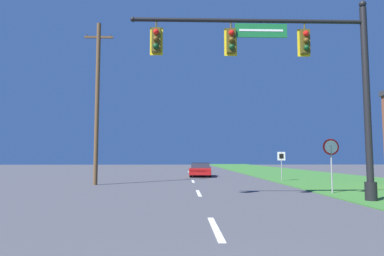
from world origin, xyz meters
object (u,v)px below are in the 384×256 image
at_px(signal_mast, 302,73).
at_px(route_sign_post, 281,160).
at_px(utility_pole_near, 97,100).
at_px(stop_sign, 331,153).
at_px(car_ahead, 201,170).

relative_size(signal_mast, route_sign_post, 4.65).
height_order(signal_mast, utility_pole_near, utility_pole_near).
distance_m(signal_mast, route_sign_post, 12.00).
height_order(stop_sign, route_sign_post, stop_sign).
height_order(car_ahead, stop_sign, stop_sign).
bearing_deg(route_sign_post, signal_mast, -102.12).
distance_m(stop_sign, route_sign_post, 8.39).
distance_m(signal_mast, stop_sign, 4.79).
bearing_deg(utility_pole_near, signal_mast, -39.98).
bearing_deg(route_sign_post, car_ahead, 130.81).
bearing_deg(signal_mast, car_ahead, 99.68).
relative_size(car_ahead, stop_sign, 1.76).
bearing_deg(stop_sign, utility_pole_near, 155.93).
bearing_deg(signal_mast, utility_pole_near, 140.02).
bearing_deg(route_sign_post, utility_pole_near, -166.84).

